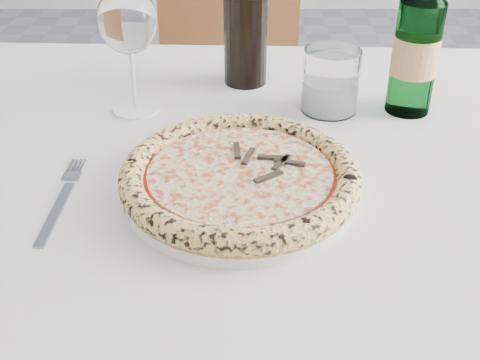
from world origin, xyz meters
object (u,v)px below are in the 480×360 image
at_px(dining_table, 240,204).
at_px(wine_glass, 127,23).
at_px(tumbler, 330,85).
at_px(beer_bottle, 417,45).
at_px(plate, 240,187).
at_px(chair_far, 232,73).
at_px(wine_bottle, 246,9).
at_px(pizza, 240,176).

distance_m(dining_table, wine_glass, 0.32).
xyz_separation_m(tumbler, beer_bottle, (0.13, -0.00, 0.07)).
height_order(plate, wine_glass, wine_glass).
bearing_deg(beer_bottle, tumbler, 179.14).
relative_size(tumbler, beer_bottle, 0.37).
bearing_deg(plate, chair_far, 91.20).
relative_size(plate, wine_bottle, 0.97).
xyz_separation_m(dining_table, wine_bottle, (0.01, 0.25, 0.22)).
bearing_deg(wine_glass, wine_bottle, 32.30).
distance_m(pizza, tumbler, 0.28).
height_order(chair_far, beer_bottle, beer_bottle).
bearing_deg(plate, dining_table, 90.00).
bearing_deg(plate, wine_bottle, 88.35).
xyz_separation_m(plate, tumbler, (0.14, 0.24, 0.03)).
bearing_deg(pizza, tumbler, 59.46).
relative_size(dining_table, plate, 5.14).
distance_m(chair_far, plate, 0.96).
height_order(dining_table, wine_glass, wine_glass).
bearing_deg(pizza, wine_glass, 124.51).
bearing_deg(chair_far, wine_bottle, -87.06).
distance_m(wine_glass, wine_bottle, 0.21).
bearing_deg(wine_bottle, plate, -91.65).
relative_size(tumbler, wine_bottle, 0.33).
height_order(wine_glass, tumbler, wine_glass).
bearing_deg(wine_bottle, tumbler, -40.18).
xyz_separation_m(plate, beer_bottle, (0.27, 0.24, 0.10)).
height_order(dining_table, plate, plate).
distance_m(dining_table, wine_bottle, 0.33).
bearing_deg(pizza, dining_table, 90.00).
relative_size(chair_far, pizza, 3.08).
relative_size(dining_table, wine_glass, 7.62).
bearing_deg(wine_bottle, chair_far, 92.94).
bearing_deg(chair_far, beer_bottle, -67.41).
height_order(plate, beer_bottle, beer_bottle).
height_order(dining_table, pizza, pizza).
relative_size(pizza, wine_glass, 1.52).
xyz_separation_m(dining_table, pizza, (-0.00, -0.10, 0.11)).
bearing_deg(beer_bottle, pizza, -138.18).
bearing_deg(tumbler, beer_bottle, -0.86).
bearing_deg(chair_far, plate, -88.80).
relative_size(pizza, wine_bottle, 0.99).
relative_size(plate, wine_glass, 1.48).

